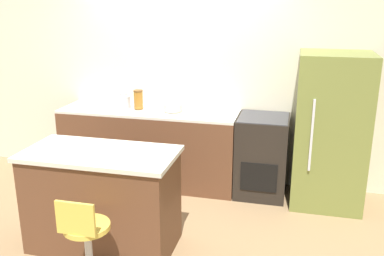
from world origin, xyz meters
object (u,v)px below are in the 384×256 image
Objects in this scene: refrigerator at (330,131)px; mixing_bowl at (173,107)px; oven_range at (262,156)px; stool_chair at (86,244)px; kettle at (124,100)px.

refrigerator reaches higher than mixing_bowl.
mixing_bowl is (-1.08, 0.02, 0.52)m from oven_range.
oven_range reaches higher than stool_chair.
oven_range is 2.42m from stool_chair.
mixing_bowl is (0.08, 2.13, 0.58)m from stool_chair.
refrigerator reaches higher than oven_range.
stool_chair is (-1.90, -2.07, -0.44)m from refrigerator.
kettle reaches higher than mixing_bowl.
refrigerator reaches higher than stool_chair.
refrigerator is at bearing -3.85° from oven_range.
mixing_bowl reaches higher than stool_chair.
kettle reaches higher than stool_chair.
refrigerator is 7.70× the size of mixing_bowl.
stool_chair is at bearing -118.84° from oven_range.
mixing_bowl is at bearing 0.00° from kettle.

